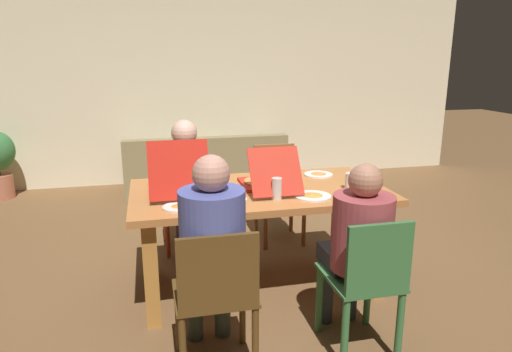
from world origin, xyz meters
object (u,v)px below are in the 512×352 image
(plate_2, at_px, (318,174))
(person_0, at_px, (212,244))
(person_1, at_px, (358,239))
(plate_0, at_px, (313,196))
(dining_table, at_px, (259,203))
(pizza_box_1, at_px, (178,184))
(drinking_glass_0, at_px, (277,189))
(chair_0, at_px, (216,294))
(person_2, at_px, (186,175))
(drinking_glass_2, at_px, (293,166))
(drinking_glass_1, at_px, (350,181))
(chair_3, at_px, (277,187))
(plate_3, at_px, (232,199))
(chair_1, at_px, (366,281))
(couch, at_px, (205,170))
(plate_1, at_px, (179,207))
(pizza_box_0, at_px, (267,181))

(plate_2, bearing_deg, person_0, -133.14)
(person_1, distance_m, plate_0, 0.57)
(dining_table, height_order, person_1, person_1)
(pizza_box_1, distance_m, drinking_glass_0, 0.73)
(dining_table, xyz_separation_m, chair_0, (-0.46, -0.95, -0.17))
(plate_2, bearing_deg, person_2, 152.43)
(plate_2, distance_m, drinking_glass_2, 0.22)
(chair_0, bearing_deg, drinking_glass_1, 35.51)
(dining_table, bearing_deg, plate_2, 26.02)
(person_0, height_order, plate_0, person_0)
(chair_3, bearing_deg, plate_3, -119.28)
(chair_1, bearing_deg, plate_0, 96.80)
(chair_3, distance_m, couch, 1.81)
(drinking_glass_1, height_order, drinking_glass_2, drinking_glass_2)
(pizza_box_1, distance_m, couch, 2.67)
(plate_2, xyz_separation_m, plate_3, (-0.81, -0.50, -0.00))
(plate_0, distance_m, plate_1, 0.92)
(plate_2, bearing_deg, couch, 105.20)
(chair_0, bearing_deg, drinking_glass_0, 52.55)
(chair_3, height_order, plate_3, chair_3)
(person_2, height_order, pizza_box_1, person_2)
(dining_table, height_order, chair_3, chair_3)
(pizza_box_1, xyz_separation_m, drinking_glass_0, (0.64, -0.35, 0.02))
(pizza_box_1, bearing_deg, pizza_box_0, -3.46)
(person_1, height_order, drinking_glass_2, person_1)
(pizza_box_1, bearing_deg, couch, 78.95)
(person_0, height_order, person_2, person_0)
(pizza_box_0, height_order, plate_1, pizza_box_0)
(person_1, xyz_separation_m, drinking_glass_2, (-0.01, 1.20, 0.16))
(drinking_glass_1, bearing_deg, plate_1, -173.44)
(plate_0, bearing_deg, dining_table, 138.83)
(chair_1, relative_size, plate_3, 4.11)
(chair_1, height_order, plate_0, chair_1)
(dining_table, bearing_deg, person_1, -64.38)
(chair_1, relative_size, person_2, 0.73)
(pizza_box_0, xyz_separation_m, plate_0, (0.24, -0.31, -0.04))
(couch, bearing_deg, chair_0, -96.07)
(person_1, relative_size, plate_1, 5.56)
(chair_3, xyz_separation_m, pizza_box_1, (-0.98, -0.84, 0.32))
(chair_3, relative_size, plate_1, 4.36)
(person_1, bearing_deg, drinking_glass_2, 90.62)
(drinking_glass_1, bearing_deg, chair_0, -144.49)
(person_2, relative_size, pizza_box_1, 2.11)
(chair_0, distance_m, drinking_glass_1, 1.40)
(chair_3, bearing_deg, drinking_glass_1, -76.97)
(drinking_glass_1, relative_size, couch, 0.06)
(person_1, height_order, person_2, person_2)
(person_2, relative_size, plate_1, 5.75)
(pizza_box_1, bearing_deg, person_1, -42.70)
(dining_table, height_order, pizza_box_0, pizza_box_0)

